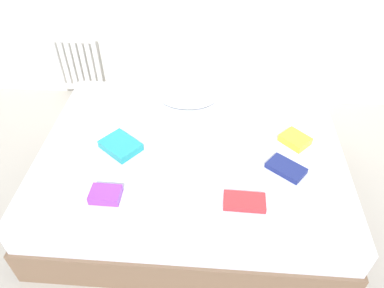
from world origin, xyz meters
The scene contains 10 objects.
ground_plane centered at (0.00, 0.00, 0.00)m, with size 8.00×8.00×0.00m, color #9E998E.
bed centered at (0.00, 0.00, 0.25)m, with size 2.00×1.50×0.50m.
radiator centered at (-1.17, 1.20, 0.38)m, with size 0.42×0.04×0.53m.
pillow centered at (-0.07, 0.51, 0.56)m, with size 0.46×0.33×0.13m, color white.
textbook_red centered at (0.33, -0.45, 0.52)m, with size 0.23×0.13×0.03m, color red.
textbook_white centered at (0.15, -0.02, 0.52)m, with size 0.17×0.16×0.05m, color white.
textbook_yellow centered at (0.68, 0.10, 0.52)m, with size 0.18×0.14×0.05m, color yellow.
textbook_purple centered at (-0.45, -0.46, 0.53)m, with size 0.17×0.12×0.05m, color purple.
textbook_navy centered at (0.59, -0.17, 0.52)m, with size 0.22×0.14×0.03m, color navy.
textbook_teal centered at (-0.46, -0.05, 0.53)m, with size 0.24×0.18×0.05m, color teal.
Camera 1 is at (0.13, -1.74, 2.11)m, focal length 33.85 mm.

